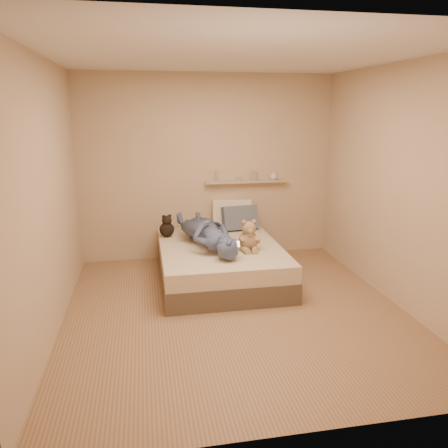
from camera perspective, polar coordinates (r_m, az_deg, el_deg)
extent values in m
plane|color=#9D7451|center=(4.81, 1.43, -11.21)|extent=(3.80, 3.80, 0.00)
plane|color=silver|center=(4.36, 1.67, 21.24)|extent=(3.80, 3.80, 0.00)
plane|color=tan|center=(6.25, -2.10, 7.30)|extent=(3.60, 0.00, 3.60)
plane|color=tan|center=(2.63, 10.18, -3.31)|extent=(3.60, 0.00, 3.60)
plane|color=tan|center=(4.40, -22.07, 3.11)|extent=(0.00, 3.80, 3.80)
plane|color=tan|center=(5.09, 21.85, 4.56)|extent=(0.00, 3.80, 3.80)
cube|color=brown|center=(5.60, -0.52, -5.97)|extent=(1.50, 1.90, 0.25)
cube|color=beige|center=(5.53, -0.53, -3.79)|extent=(1.48, 1.88, 0.20)
cube|color=silver|center=(4.96, 0.95, -2.69)|extent=(0.20, 0.09, 0.07)
cube|color=black|center=(4.95, 0.96, -2.52)|extent=(0.11, 0.05, 0.03)
sphere|color=#936951|center=(5.29, 3.19, -2.19)|extent=(0.24, 0.24, 0.24)
sphere|color=#947651|center=(5.23, 3.26, -0.58)|extent=(0.17, 0.17, 0.17)
sphere|color=#906A4F|center=(5.20, 2.61, 0.20)|extent=(0.07, 0.07, 0.07)
sphere|color=#9B6D55|center=(5.22, 3.93, 0.26)|extent=(0.07, 0.07, 0.07)
sphere|color=#917050|center=(5.16, 3.44, -0.97)|extent=(0.07, 0.07, 0.07)
cylinder|color=#977950|center=(5.24, 2.11, -2.18)|extent=(0.10, 0.16, 0.13)
cylinder|color=tan|center=(5.28, 4.40, -2.06)|extent=(0.11, 0.16, 0.13)
cylinder|color=tan|center=(5.21, 2.81, -3.40)|extent=(0.10, 0.17, 0.08)
cylinder|color=tan|center=(5.24, 4.02, -3.34)|extent=(0.11, 0.17, 0.08)
cylinder|color=beige|center=(5.25, 3.25, -1.34)|extent=(0.13, 0.13, 0.02)
sphere|color=black|center=(5.90, -7.48, -0.71)|extent=(0.20, 0.20, 0.20)
sphere|color=black|center=(5.85, -7.47, 0.47)|extent=(0.13, 0.13, 0.13)
sphere|color=black|center=(5.82, -7.89, 0.94)|extent=(0.05, 0.05, 0.05)
sphere|color=black|center=(5.86, -7.10, 1.05)|extent=(0.05, 0.05, 0.05)
cube|color=#F1E2BF|center=(6.29, 1.05, 1.33)|extent=(0.58, 0.33, 0.43)
cube|color=#565B68|center=(6.18, 2.11, 0.80)|extent=(0.52, 0.29, 0.37)
imported|color=#4A5975|center=(5.45, -2.28, -1.03)|extent=(0.85, 1.56, 0.35)
cube|color=tan|center=(6.33, 2.95, 5.55)|extent=(1.20, 0.12, 0.03)
cylinder|color=silver|center=(6.23, -0.98, 6.32)|extent=(0.03, 0.03, 0.16)
cylinder|color=#B1A397|center=(6.29, 1.94, 5.88)|extent=(0.07, 0.07, 0.05)
imported|color=silver|center=(6.34, 4.00, 6.42)|extent=(0.10, 0.10, 0.16)
imported|color=silver|center=(6.42, 6.48, 6.33)|extent=(0.14, 0.14, 0.13)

